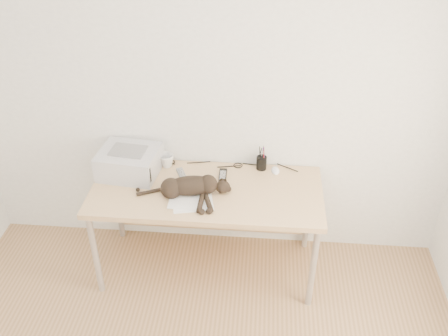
# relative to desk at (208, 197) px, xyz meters

# --- Properties ---
(wall_back) EXTENTS (3.50, 0.00, 3.50)m
(wall_back) POSITION_rel_desk_xyz_m (0.00, 0.27, 0.69)
(wall_back) COLOR white
(wall_back) RESTS_ON floor
(desk) EXTENTS (1.60, 0.70, 0.74)m
(desk) POSITION_rel_desk_xyz_m (0.00, 0.00, 0.00)
(desk) COLOR tan
(desk) RESTS_ON floor
(printer) EXTENTS (0.44, 0.39, 0.19)m
(printer) POSITION_rel_desk_xyz_m (-0.57, 0.07, 0.23)
(printer) COLOR silver
(printer) RESTS_ON desk
(papers) EXTENTS (0.31, 0.24, 0.01)m
(papers) POSITION_rel_desk_xyz_m (-0.09, -0.24, 0.14)
(papers) COLOR white
(papers) RESTS_ON desk
(cat) EXTENTS (0.65, 0.31, 0.15)m
(cat) POSITION_rel_desk_xyz_m (-0.11, -0.16, 0.20)
(cat) COLOR black
(cat) RESTS_ON desk
(mug) EXTENTS (0.15, 0.15, 0.10)m
(mug) POSITION_rel_desk_xyz_m (-0.32, 0.18, 0.18)
(mug) COLOR silver
(mug) RESTS_ON desk
(pen_cup) EXTENTS (0.07, 0.07, 0.19)m
(pen_cup) POSITION_rel_desk_xyz_m (0.37, 0.20, 0.19)
(pen_cup) COLOR black
(pen_cup) RESTS_ON desk
(remote_grey) EXTENTS (0.11, 0.17, 0.02)m
(remote_grey) POSITION_rel_desk_xyz_m (-0.19, 0.06, 0.14)
(remote_grey) COLOR gray
(remote_grey) RESTS_ON desk
(remote_black) EXTENTS (0.06, 0.19, 0.02)m
(remote_black) POSITION_rel_desk_xyz_m (0.10, 0.06, 0.14)
(remote_black) COLOR black
(remote_black) RESTS_ON desk
(mouse) EXTENTS (0.07, 0.11, 0.03)m
(mouse) POSITION_rel_desk_xyz_m (0.47, 0.18, 0.15)
(mouse) COLOR white
(mouse) RESTS_ON desk
(cable_tangle) EXTENTS (1.36, 0.07, 0.01)m
(cable_tangle) POSITION_rel_desk_xyz_m (0.00, 0.22, 0.14)
(cable_tangle) COLOR black
(cable_tangle) RESTS_ON desk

